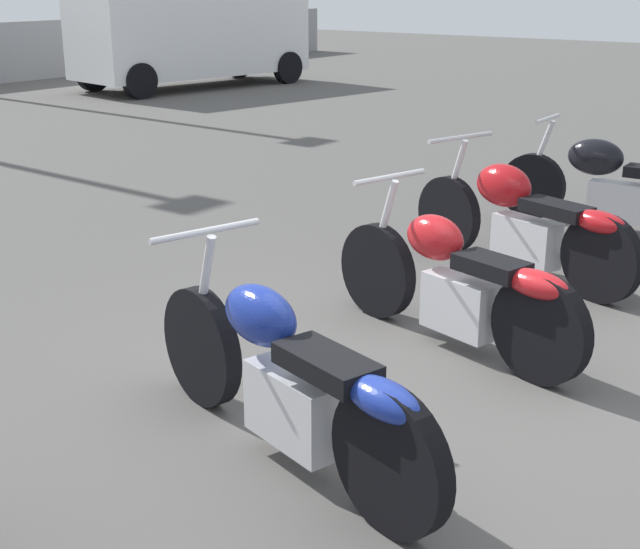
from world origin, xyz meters
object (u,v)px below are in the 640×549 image
motorcycle_slot_2 (289,380)px  motorcycle_slot_4 (523,221)px  motorcycle_slot_3 (458,285)px  parked_van (192,35)px  motorcycle_slot_5 (616,185)px

motorcycle_slot_2 → motorcycle_slot_4: bearing=21.0°
motorcycle_slot_2 → motorcycle_slot_4: motorcycle_slot_2 is taller
motorcycle_slot_3 → parked_van: size_ratio=0.38×
motorcycle_slot_3 → motorcycle_slot_4: 1.64m
motorcycle_slot_3 → parked_van: parked_van is taller
motorcycle_slot_3 → parked_van: bearing=65.2°
motorcycle_slot_2 → motorcycle_slot_3: 1.76m
motorcycle_slot_2 → motorcycle_slot_4: size_ratio=1.00×
motorcycle_slot_4 → parked_van: (7.77, 11.22, 0.64)m
motorcycle_slot_5 → parked_van: 12.86m
motorcycle_slot_2 → motorcycle_slot_4: (3.37, 0.33, 0.01)m
motorcycle_slot_4 → motorcycle_slot_5: motorcycle_slot_4 is taller
motorcycle_slot_3 → motorcycle_slot_4: size_ratio=0.93×
motorcycle_slot_4 → motorcycle_slot_5: 1.77m
motorcycle_slot_5 → parked_van: size_ratio=0.41×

